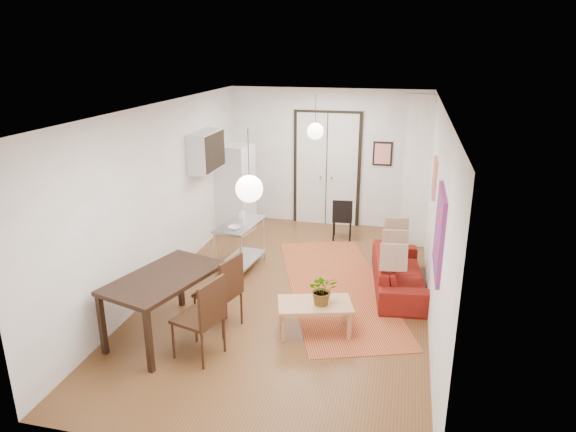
% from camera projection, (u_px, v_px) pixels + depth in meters
% --- Properties ---
extents(floor, '(7.00, 7.00, 0.00)m').
position_uv_depth(floor, '(290.00, 293.00, 8.11)').
color(floor, brown).
rests_on(floor, ground).
extents(ceiling, '(4.20, 7.00, 0.02)m').
position_uv_depth(ceiling, '(291.00, 107.00, 7.19)').
color(ceiling, white).
rests_on(ceiling, wall_back).
extents(wall_back, '(4.20, 0.02, 2.90)m').
position_uv_depth(wall_back, '(327.00, 158.00, 10.89)').
color(wall_back, white).
rests_on(wall_back, floor).
extents(wall_front, '(4.20, 0.02, 2.90)m').
position_uv_depth(wall_front, '(200.00, 323.00, 4.42)').
color(wall_front, white).
rests_on(wall_front, floor).
extents(wall_left, '(0.02, 7.00, 2.90)m').
position_uv_depth(wall_left, '(161.00, 197.00, 8.11)').
color(wall_left, white).
rests_on(wall_left, floor).
extents(wall_right, '(0.02, 7.00, 2.90)m').
position_uv_depth(wall_right, '(436.00, 216.00, 7.20)').
color(wall_right, white).
rests_on(wall_right, floor).
extents(double_doors, '(1.44, 0.06, 2.50)m').
position_uv_depth(double_doors, '(327.00, 170.00, 10.92)').
color(double_doors, white).
rests_on(double_doors, wall_back).
extents(stub_partition, '(0.50, 0.10, 2.90)m').
position_uv_depth(stub_partition, '(417.00, 173.00, 9.61)').
color(stub_partition, white).
rests_on(stub_partition, floor).
extents(wall_cabinet, '(0.35, 1.00, 0.70)m').
position_uv_depth(wall_cabinet, '(206.00, 151.00, 9.31)').
color(wall_cabinet, silver).
rests_on(wall_cabinet, wall_left).
extents(painting_popart, '(0.05, 1.00, 1.00)m').
position_uv_depth(painting_popart, '(439.00, 233.00, 5.99)').
color(painting_popart, red).
rests_on(painting_popart, wall_right).
extents(painting_abstract, '(0.05, 0.50, 0.60)m').
position_uv_depth(painting_abstract, '(434.00, 178.00, 7.83)').
color(painting_abstract, beige).
rests_on(painting_abstract, wall_right).
extents(poster_back, '(0.40, 0.03, 0.50)m').
position_uv_depth(poster_back, '(383.00, 154.00, 10.56)').
color(poster_back, red).
rests_on(poster_back, wall_back).
extents(print_left, '(0.03, 0.44, 0.54)m').
position_uv_depth(print_left, '(208.00, 143.00, 9.79)').
color(print_left, '#9A5C40').
rests_on(print_left, wall_left).
extents(pendant_back, '(0.30, 0.30, 0.80)m').
position_uv_depth(pendant_back, '(315.00, 131.00, 9.25)').
color(pendant_back, silver).
rests_on(pendant_back, ceiling).
extents(pendant_front, '(0.30, 0.30, 0.80)m').
position_uv_depth(pendant_front, '(249.00, 189.00, 5.55)').
color(pendant_front, silver).
rests_on(pendant_front, ceiling).
extents(kilim_rug, '(2.70, 4.21, 0.01)m').
position_uv_depth(kilim_rug, '(336.00, 287.00, 8.32)').
color(kilim_rug, '#B7602D').
rests_on(kilim_rug, floor).
extents(sofa, '(0.99, 2.03, 0.57)m').
position_uv_depth(sofa, '(399.00, 273.00, 8.17)').
color(sofa, maroon).
rests_on(sofa, floor).
extents(coffee_table, '(1.10, 0.80, 0.44)m').
position_uv_depth(coffee_table, '(315.00, 307.00, 6.91)').
color(coffee_table, tan).
rests_on(coffee_table, floor).
extents(potted_plant, '(0.43, 0.46, 0.43)m').
position_uv_depth(potted_plant, '(323.00, 289.00, 6.80)').
color(potted_plant, '#386F32').
rests_on(potted_plant, coffee_table).
extents(kitchen_counter, '(0.67, 1.15, 0.84)m').
position_uv_depth(kitchen_counter, '(241.00, 240.00, 8.85)').
color(kitchen_counter, silver).
rests_on(kitchen_counter, floor).
extents(bowl, '(0.22, 0.22, 0.05)m').
position_uv_depth(bowl, '(235.00, 228.00, 8.47)').
color(bowl, white).
rests_on(bowl, kitchen_counter).
extents(soap_bottle, '(0.09, 0.09, 0.17)m').
position_uv_depth(soap_bottle, '(242.00, 214.00, 8.97)').
color(soap_bottle, '#5392B5').
rests_on(soap_bottle, kitchen_counter).
extents(fridge, '(0.73, 0.73, 1.83)m').
position_uv_depth(fridge, '(235.00, 189.00, 10.55)').
color(fridge, silver).
rests_on(fridge, floor).
extents(dining_table, '(1.31, 1.77, 0.87)m').
position_uv_depth(dining_table, '(164.00, 283.00, 6.71)').
color(dining_table, black).
rests_on(dining_table, floor).
extents(dining_chair_near, '(0.64, 0.79, 1.08)m').
position_uv_depth(dining_chair_near, '(220.00, 282.00, 7.05)').
color(dining_chair_near, '#392312').
rests_on(dining_chair_near, floor).
extents(dining_chair_far, '(0.64, 0.79, 1.08)m').
position_uv_depth(dining_chair_far, '(201.00, 306.00, 6.41)').
color(dining_chair_far, '#392312').
rests_on(dining_chair_far, floor).
extents(black_side_chair, '(0.42, 0.42, 0.85)m').
position_uv_depth(black_side_chair, '(343.00, 214.00, 10.33)').
color(black_side_chair, black).
rests_on(black_side_chair, floor).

